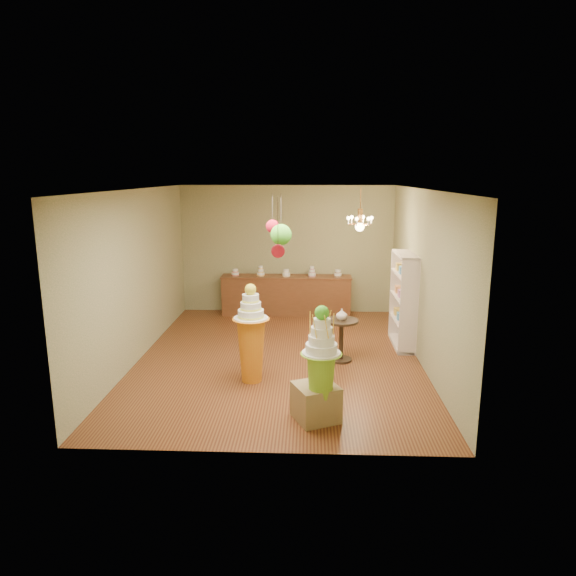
{
  "coord_description": "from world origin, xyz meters",
  "views": [
    {
      "loc": [
        0.53,
        -8.78,
        3.25
      ],
      "look_at": [
        0.16,
        0.0,
        1.29
      ],
      "focal_mm": 32.0,
      "sensor_mm": 36.0,
      "label": 1
    }
  ],
  "objects_px": {
    "pedestal_green": "(321,374)",
    "pedestal_orange": "(251,341)",
    "sideboard": "(286,294)",
    "round_table": "(341,334)"
  },
  "relations": [
    {
      "from": "pedestal_orange",
      "to": "sideboard",
      "type": "relative_size",
      "value": 0.52
    },
    {
      "from": "pedestal_orange",
      "to": "pedestal_green",
      "type": "bearing_deg",
      "value": -52.3
    },
    {
      "from": "pedestal_green",
      "to": "round_table",
      "type": "distance_m",
      "value": 2.4
    },
    {
      "from": "sideboard",
      "to": "round_table",
      "type": "height_order",
      "value": "sideboard"
    },
    {
      "from": "pedestal_green",
      "to": "round_table",
      "type": "relative_size",
      "value": 2.14
    },
    {
      "from": "pedestal_orange",
      "to": "sideboard",
      "type": "distance_m",
      "value": 4.06
    },
    {
      "from": "round_table",
      "to": "sideboard",
      "type": "bearing_deg",
      "value": 109.82
    },
    {
      "from": "pedestal_green",
      "to": "pedestal_orange",
      "type": "height_order",
      "value": "pedestal_green"
    },
    {
      "from": "pedestal_green",
      "to": "sideboard",
      "type": "distance_m",
      "value": 5.48
    },
    {
      "from": "sideboard",
      "to": "round_table",
      "type": "bearing_deg",
      "value": -70.18
    }
  ]
}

